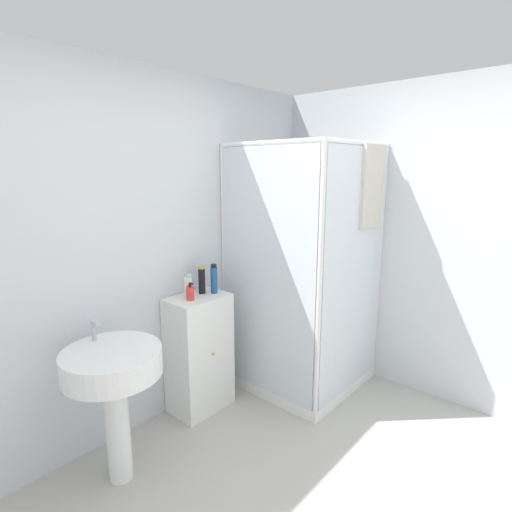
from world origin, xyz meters
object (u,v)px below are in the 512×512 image
(shampoo_bottle_tall_black, at_px, (202,280))
(lotion_bottle_white, at_px, (188,287))
(sink, at_px, (113,377))
(shampoo_bottle_blue, at_px, (214,279))
(soap_dispenser, at_px, (190,293))

(shampoo_bottle_tall_black, xyz_separation_m, lotion_bottle_white, (-0.13, 0.00, -0.03))
(sink, bearing_deg, shampoo_bottle_blue, 10.36)
(sink, xyz_separation_m, lotion_bottle_white, (0.76, 0.24, 0.32))
(lotion_bottle_white, bearing_deg, soap_dispenser, -118.52)
(lotion_bottle_white, bearing_deg, shampoo_bottle_blue, -19.07)
(shampoo_bottle_tall_black, height_order, shampoo_bottle_blue, shampoo_bottle_blue)
(soap_dispenser, relative_size, lotion_bottle_white, 0.74)
(shampoo_bottle_tall_black, distance_m, lotion_bottle_white, 0.13)
(shampoo_bottle_tall_black, height_order, lotion_bottle_white, shampoo_bottle_tall_black)
(sink, height_order, shampoo_bottle_tall_black, shampoo_bottle_tall_black)
(soap_dispenser, distance_m, shampoo_bottle_tall_black, 0.18)
(sink, relative_size, lotion_bottle_white, 5.45)
(lotion_bottle_white, bearing_deg, shampoo_bottle_tall_black, -1.89)
(sink, relative_size, soap_dispenser, 7.32)
(shampoo_bottle_blue, height_order, lotion_bottle_white, shampoo_bottle_blue)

